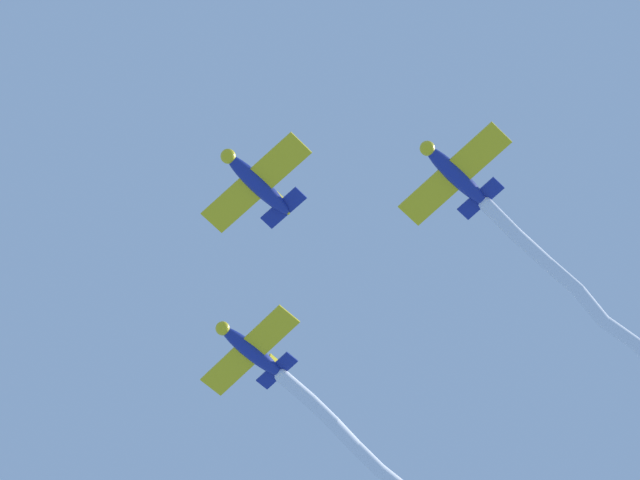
% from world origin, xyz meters
% --- Properties ---
extents(airplane_lead, '(7.83, 5.90, 1.94)m').
position_xyz_m(airplane_lead, '(0.83, 6.11, 68.76)').
color(airplane_lead, navy).
extents(airplane_left_wing, '(7.80, 5.86, 1.94)m').
position_xyz_m(airplane_left_wing, '(-6.92, -2.92, 68.76)').
color(airplane_left_wing, navy).
extents(smoke_trail_left_wing, '(3.13, 24.63, 2.39)m').
position_xyz_m(smoke_trail_left_wing, '(-5.50, -17.54, 67.80)').
color(smoke_trail_left_wing, white).
extents(airplane_right_wing, '(7.78, 5.84, 1.94)m').
position_xyz_m(airplane_right_wing, '(10.63, -0.65, 69.06)').
color(airplane_right_wing, navy).
extents(smoke_trail_right_wing, '(4.37, 18.00, 2.17)m').
position_xyz_m(smoke_trail_right_wing, '(12.51, -11.92, 69.16)').
color(smoke_trail_right_wing, white).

